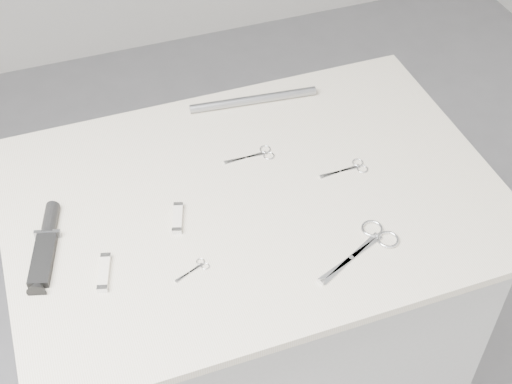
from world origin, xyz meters
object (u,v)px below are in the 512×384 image
object	(u,v)px
plinth	(254,327)
large_shears	(370,242)
pocket_knife_a	(104,273)
embroidery_scissors_a	(351,169)
sheathed_knife	(46,241)
pocket_knife_b	(178,218)
tiny_scissors	(196,269)
embroidery_scissors_b	(257,155)
metal_rail	(254,100)

from	to	relation	value
plinth	large_shears	xyz separation A→B (m)	(0.16, -0.20, 0.47)
pocket_knife_a	embroidery_scissors_a	bearing A→B (deg)	-63.01
sheathed_knife	pocket_knife_a	world-z (taller)	sheathed_knife
pocket_knife_b	pocket_knife_a	bearing A→B (deg)	135.80
embroidery_scissors_a	tiny_scissors	world-z (taller)	same
large_shears	embroidery_scissors_b	xyz separation A→B (m)	(-0.12, 0.31, -0.00)
sheathed_knife	embroidery_scissors_b	bearing A→B (deg)	-61.62
sheathed_knife	pocket_knife_a	xyz separation A→B (m)	(0.09, -0.11, -0.00)
embroidery_scissors_a	tiny_scissors	distance (m)	0.41
plinth	embroidery_scissors_b	size ratio (longest dim) A/B	8.29
pocket_knife_a	tiny_scissors	bearing A→B (deg)	-89.42
tiny_scissors	pocket_knife_a	distance (m)	0.17
embroidery_scissors_b	pocket_knife_b	size ratio (longest dim) A/B	1.39
plinth	metal_rail	bearing A→B (deg)	70.55
embroidery_scissors_a	tiny_scissors	xyz separation A→B (m)	(-0.38, -0.15, -0.00)
tiny_scissors	pocket_knife_b	world-z (taller)	pocket_knife_b
pocket_knife_b	sheathed_knife	bearing A→B (deg)	102.32
tiny_scissors	pocket_knife_a	size ratio (longest dim) A/B	0.82
sheathed_knife	pocket_knife_b	xyz separation A→B (m)	(0.25, -0.02, -0.00)
large_shears	embroidery_scissors_a	size ratio (longest dim) A/B	1.77
embroidery_scissors_b	pocket_knife_a	xyz separation A→B (m)	(-0.37, -0.21, 0.00)
plinth	embroidery_scissors_a	size ratio (longest dim) A/B	8.50
plinth	large_shears	world-z (taller)	large_shears
large_shears	sheathed_knife	world-z (taller)	sheathed_knife
plinth	embroidery_scissors_b	xyz separation A→B (m)	(0.05, 0.11, 0.47)
large_shears	embroidery_scissors_b	world-z (taller)	large_shears
large_shears	tiny_scissors	distance (m)	0.33
large_shears	pocket_knife_a	world-z (taller)	pocket_knife_a
embroidery_scissors_b	pocket_knife_a	bearing A→B (deg)	-150.66
embroidery_scissors_a	metal_rail	xyz separation A→B (m)	(-0.12, 0.28, 0.01)
plinth	pocket_knife_a	bearing A→B (deg)	-162.65
embroidery_scissors_a	metal_rail	bearing A→B (deg)	110.83
embroidery_scissors_b	embroidery_scissors_a	bearing A→B (deg)	-32.03
pocket_knife_a	plinth	bearing A→B (deg)	-56.51
embroidery_scissors_a	sheathed_knife	size ratio (longest dim) A/B	0.53
large_shears	embroidery_scissors_b	distance (m)	0.33
embroidery_scissors_a	embroidery_scissors_b	distance (m)	0.20
tiny_scissors	metal_rail	size ratio (longest dim) A/B	0.24
tiny_scissors	sheathed_knife	world-z (taller)	sheathed_knife
pocket_knife_b	large_shears	bearing A→B (deg)	-100.92
large_shears	sheathed_knife	distance (m)	0.61
embroidery_scissors_a	metal_rail	size ratio (longest dim) A/B	0.35
tiny_scissors	metal_rail	distance (m)	0.51
embroidery_scissors_a	large_shears	bearing A→B (deg)	-106.97
plinth	embroidery_scissors_a	bearing A→B (deg)	0.61
embroidery_scissors_b	sheathed_knife	size ratio (longest dim) A/B	0.54
sheathed_knife	metal_rail	size ratio (longest dim) A/B	0.67
embroidery_scissors_b	sheathed_knife	distance (m)	0.47
large_shears	metal_rail	world-z (taller)	metal_rail
plinth	embroidery_scissors_b	bearing A→B (deg)	66.84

